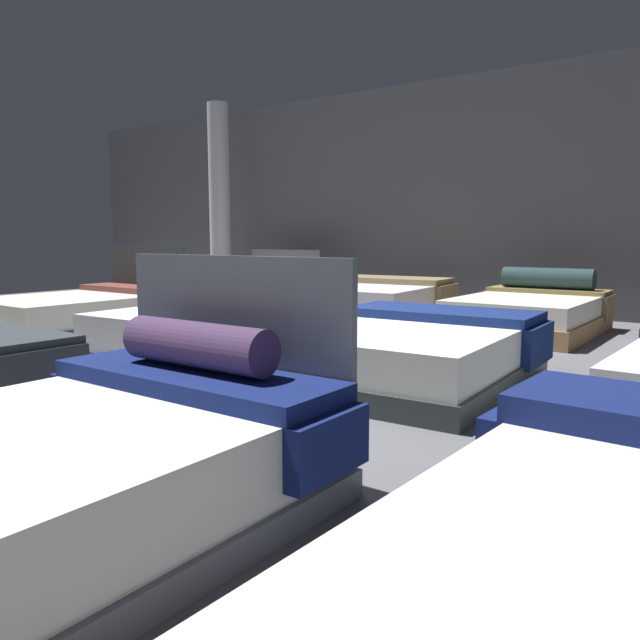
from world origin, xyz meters
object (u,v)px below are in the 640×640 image
object	(u,v)px
bed_2	(78,464)
bed_9	(374,302)
support_pillar	(220,203)
bed_6	(412,352)
bed_5	(213,331)
bed_4	(81,313)
bed_8	(249,295)
bed_10	(530,313)

from	to	relation	value
bed_2	bed_9	xyz separation A→B (m)	(-2.11, 5.89, 0.01)
support_pillar	bed_6	bearing A→B (deg)	-34.01
bed_6	bed_5	bearing A→B (deg)	179.98
bed_4	bed_8	size ratio (longest dim) A/B	1.02
bed_8	support_pillar	world-z (taller)	support_pillar
bed_2	bed_10	size ratio (longest dim) A/B	0.93
bed_8	support_pillar	distance (m)	2.44
bed_2	support_pillar	bearing A→B (deg)	131.54
bed_8	bed_9	size ratio (longest dim) A/B	0.96
bed_2	bed_5	bearing A→B (deg)	127.51
bed_4	bed_6	distance (m)	4.30
bed_4	bed_8	bearing A→B (deg)	91.61
bed_4	bed_6	xyz separation A→B (m)	(4.30, -0.00, -0.01)
bed_6	support_pillar	world-z (taller)	support_pillar
bed_6	bed_8	bearing A→B (deg)	143.96
bed_2	bed_5	world-z (taller)	bed_2
bed_2	bed_10	bearing A→B (deg)	91.16
bed_4	support_pillar	distance (m)	4.55
bed_2	support_pillar	size ratio (longest dim) A/B	0.56
bed_10	bed_2	bearing A→B (deg)	-88.59
bed_2	bed_9	distance (m)	6.25
bed_5	bed_6	distance (m)	2.09
bed_6	bed_10	size ratio (longest dim) A/B	0.98
bed_4	support_pillar	xyz separation A→B (m)	(-1.61, 3.98, 1.51)
bed_9	support_pillar	size ratio (longest dim) A/B	0.61
bed_5	bed_10	size ratio (longest dim) A/B	1.01
bed_6	bed_8	size ratio (longest dim) A/B	1.01
bed_5	support_pillar	world-z (taller)	support_pillar
bed_5	bed_8	distance (m)	3.74
bed_9	bed_10	size ratio (longest dim) A/B	1.02
bed_2	bed_10	distance (m)	5.96
bed_6	bed_10	xyz separation A→B (m)	(0.00, 3.04, 0.01)
bed_6	bed_9	xyz separation A→B (m)	(-2.07, 2.97, 0.02)
bed_4	support_pillar	size ratio (longest dim) A/B	0.60
bed_8	bed_9	xyz separation A→B (m)	(2.24, 0.02, 0.03)
bed_5	support_pillar	xyz separation A→B (m)	(-3.82, 4.05, 1.53)
bed_9	bed_2	bearing A→B (deg)	-73.61
bed_8	bed_9	distance (m)	2.24
bed_8	bed_10	bearing A→B (deg)	-0.29
bed_5	bed_9	bearing A→B (deg)	87.64
bed_5	bed_8	bearing A→B (deg)	124.44
bed_10	support_pillar	distance (m)	6.17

